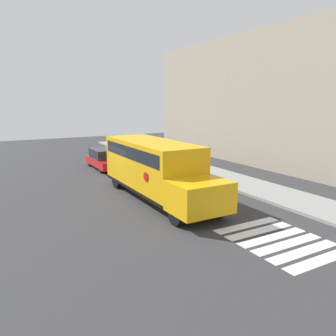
{
  "coord_description": "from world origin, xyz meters",
  "views": [
    {
      "loc": [
        17.36,
        -7.2,
        5.08
      ],
      "look_at": [
        2.73,
        1.01,
        1.65
      ],
      "focal_mm": 35.0,
      "sensor_mm": 36.0,
      "label": 1
    }
  ],
  "objects": [
    {
      "name": "school_bus",
      "position": [
        2.22,
        0.51,
        1.71
      ],
      "size": [
        9.21,
        2.57,
        3.01
      ],
      "color": "#EAA80F",
      "rests_on": "ground"
    },
    {
      "name": "parked_car",
      "position": [
        -6.7,
        0.67,
        0.72
      ],
      "size": [
        4.44,
        1.73,
        1.47
      ],
      "color": "red",
      "rests_on": "ground"
    },
    {
      "name": "building_backdrop",
      "position": [
        0.0,
        13.0,
        5.18
      ],
      "size": [
        32.0,
        4.0,
        10.37
      ],
      "color": "#9E937F",
      "rests_on": "ground"
    },
    {
      "name": "ground_plane",
      "position": [
        0.0,
        0.0,
        0.0
      ],
      "size": [
        60.0,
        60.0,
        0.0
      ],
      "primitive_type": "plane",
      "color": "#333335"
    },
    {
      "name": "crosswalk_stripes",
      "position": [
        9.47,
        2.0,
        0.0
      ],
      "size": [
        4.0,
        3.2,
        0.01
      ],
      "color": "white",
      "rests_on": "ground"
    },
    {
      "name": "sidewalk_strip",
      "position": [
        0.0,
        6.5,
        0.07
      ],
      "size": [
        44.0,
        3.0,
        0.15
      ],
      "color": "gray",
      "rests_on": "ground"
    }
  ]
}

